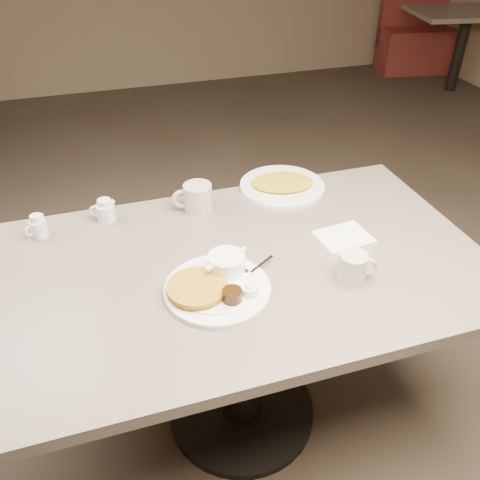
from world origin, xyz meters
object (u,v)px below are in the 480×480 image
object	(u,v)px
creamer_right	(105,211)
coffee_mug_far	(197,198)
creamer_left	(38,227)
main_plate	(217,283)
booth_back_right	(432,32)
coffee_mug_near	(353,267)
diner_table	(242,303)
hash_plate	(282,185)

from	to	relation	value
creamer_right	coffee_mug_far	bearing A→B (deg)	-5.83
creamer_left	creamer_right	size ratio (longest dim) A/B	0.85
coffee_mug_far	main_plate	bearing A→B (deg)	-95.88
creamer_left	booth_back_right	xyz separation A→B (m)	(3.86, 3.26, -0.38)
coffee_mug_near	booth_back_right	xyz separation A→B (m)	(2.99, 3.76, -0.39)
diner_table	creamer_left	bearing A→B (deg)	150.80
coffee_mug_near	coffee_mug_far	distance (m)	0.61
creamer_left	booth_back_right	size ratio (longest dim) A/B	0.06
creamer_left	creamer_right	xyz separation A→B (m)	(0.22, 0.03, -0.00)
creamer_right	hash_plate	size ratio (longest dim) A/B	0.25
booth_back_right	main_plate	bearing A→B (deg)	-132.51
diner_table	creamer_right	bearing A→B (deg)	135.73
diner_table	coffee_mug_near	size ratio (longest dim) A/B	11.95
coffee_mug_near	creamer_right	xyz separation A→B (m)	(-0.65, 0.54, -0.01)
coffee_mug_far	creamer_right	world-z (taller)	coffee_mug_far
main_plate	hash_plate	world-z (taller)	main_plate
coffee_mug_near	coffee_mug_far	xyz separation A→B (m)	(-0.34, 0.51, 0.00)
creamer_right	diner_table	bearing A→B (deg)	-44.27
diner_table	booth_back_right	distance (m)	4.86
coffee_mug_far	booth_back_right	size ratio (longest dim) A/B	0.11
main_plate	hash_plate	bearing A→B (deg)	51.27
main_plate	creamer_left	world-z (taller)	creamer_left
diner_table	creamer_left	distance (m)	0.71
diner_table	main_plate	size ratio (longest dim) A/B	3.73
diner_table	hash_plate	xyz separation A→B (m)	(0.28, 0.39, 0.18)
main_plate	coffee_mug_far	distance (m)	0.43
main_plate	creamer_left	distance (m)	0.64
main_plate	diner_table	bearing A→B (deg)	42.00
main_plate	coffee_mug_near	xyz separation A→B (m)	(0.39, -0.08, 0.02)
main_plate	creamer_left	bearing A→B (deg)	138.83
diner_table	creamer_left	xyz separation A→B (m)	(-0.59, 0.33, 0.21)
coffee_mug_near	creamer_left	bearing A→B (deg)	150.00
hash_plate	coffee_mug_near	bearing A→B (deg)	-90.33
diner_table	main_plate	distance (m)	0.24
hash_plate	booth_back_right	bearing A→B (deg)	46.95
main_plate	coffee_mug_near	bearing A→B (deg)	-11.51
diner_table	creamer_right	xyz separation A→B (m)	(-0.37, 0.36, 0.21)
creamer_right	booth_back_right	bearing A→B (deg)	41.50
creamer_left	booth_back_right	bearing A→B (deg)	40.17
main_plate	creamer_right	bearing A→B (deg)	120.36
diner_table	booth_back_right	xyz separation A→B (m)	(3.27, 3.59, -0.17)
diner_table	coffee_mug_near	distance (m)	0.39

